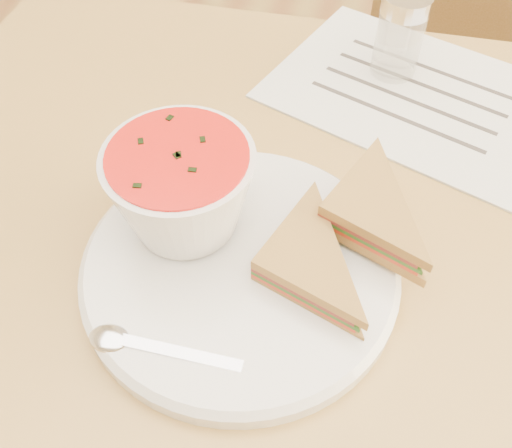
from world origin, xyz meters
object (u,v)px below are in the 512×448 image
(soup_bowl, at_px, (183,193))
(condiment_shaker, at_px, (399,36))
(chair_far, at_px, (420,148))
(dining_table, at_px, (317,383))
(plate, at_px, (240,268))

(soup_bowl, relative_size, condiment_shaker, 1.27)
(chair_far, relative_size, condiment_shaker, 8.44)
(chair_far, xyz_separation_m, soup_bowl, (-0.27, -0.53, 0.38))
(dining_table, xyz_separation_m, condiment_shaker, (0.02, 0.25, 0.43))
(condiment_shaker, bearing_deg, dining_table, -95.16)
(plate, distance_m, condiment_shaker, 0.35)
(condiment_shaker, bearing_deg, plate, -108.96)
(plate, height_order, condiment_shaker, condiment_shaker)
(plate, xyz_separation_m, soup_bowl, (-0.06, 0.03, 0.05))
(chair_far, bearing_deg, plate, 87.01)
(dining_table, distance_m, chair_far, 0.50)
(dining_table, xyz_separation_m, soup_bowl, (-0.15, -0.05, 0.44))
(dining_table, relative_size, plate, 3.54)
(condiment_shaker, bearing_deg, soup_bowl, -119.89)
(chair_far, relative_size, plate, 3.03)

